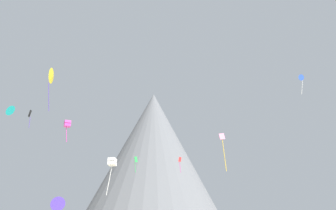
# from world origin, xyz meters

# --- Properties ---
(rock_massif) EXTENTS (50.89, 50.89, 47.70)m
(rock_massif) POSITION_xyz_m (0.62, 89.65, 21.48)
(rock_massif) COLOR slate
(rock_massif) RESTS_ON ground_plane
(kite_red_mid) EXTENTS (0.66, 0.23, 3.22)m
(kite_red_mid) POSITION_xyz_m (3.04, 54.98, 20.18)
(kite_red_mid) COLOR red
(kite_pink_mid) EXTENTS (0.86, 0.42, 5.00)m
(kite_pink_mid) POSITION_xyz_m (5.05, 24.00, 16.07)
(kite_pink_mid) COLOR pink
(kite_white_mid) EXTENTS (1.22, 1.24, 4.79)m
(kite_white_mid) POSITION_xyz_m (-9.11, 26.58, 14.04)
(kite_white_mid) COLOR white
(kite_teal_mid) EXTENTS (1.70, 1.09, 1.65)m
(kite_teal_mid) POSITION_xyz_m (-24.95, 33.73, 23.08)
(kite_teal_mid) COLOR teal
(kite_blue_high) EXTENTS (1.32, 0.69, 4.18)m
(kite_blue_high) POSITION_xyz_m (26.88, 47.24, 36.08)
(kite_blue_high) COLOR blue
(kite_yellow_high) EXTENTS (0.67, 2.43, 6.77)m
(kite_yellow_high) POSITION_xyz_m (-18.98, 31.68, 28.05)
(kite_yellow_high) COLOR yellow
(kite_indigo_low) EXTENTS (2.42, 0.92, 2.39)m
(kite_indigo_low) POSITION_xyz_m (-17.97, 40.84, 10.15)
(kite_indigo_low) COLOR #5138B2
(kite_green_mid) EXTENTS (0.59, 0.43, 2.54)m
(kite_green_mid) POSITION_xyz_m (-5.98, 37.37, 16.44)
(kite_green_mid) COLOR green
(kite_magenta_mid) EXTENTS (1.05, 1.06, 3.03)m
(kite_magenta_mid) POSITION_xyz_m (-15.47, 27.97, 19.49)
(kite_magenta_mid) COLOR #D1339E
(kite_black_high) EXTENTS (0.44, 1.04, 3.62)m
(kite_black_high) POSITION_xyz_m (-26.48, 50.80, 27.95)
(kite_black_high) COLOR black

